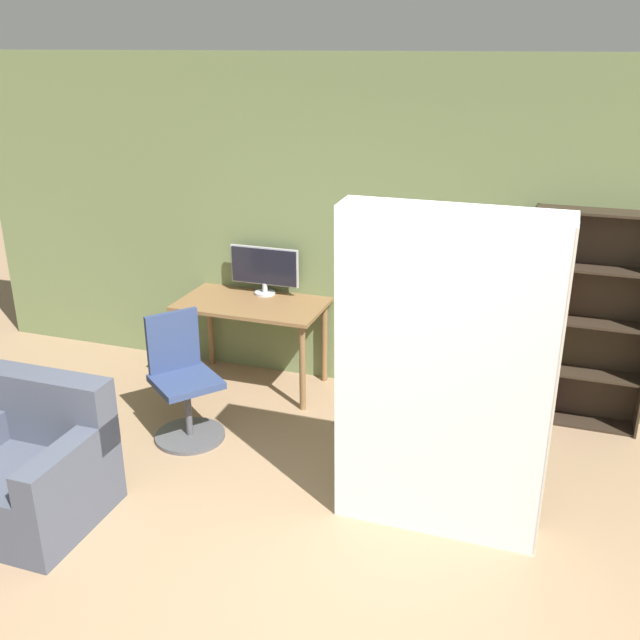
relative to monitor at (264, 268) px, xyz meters
The scene contains 8 objects.
ground_plane 3.08m from the monitor, 65.72° to the right, with size 16.00×16.00×0.00m, color #937556.
wall_back 1.26m from the monitor, ahead, with size 8.00×0.06×2.70m.
desk 0.40m from the monitor, 95.83° to the right, with size 1.21×0.67×0.76m.
monitor is the anchor object (origin of this frame).
office_chair 1.32m from the monitor, 98.17° to the right, with size 0.62×0.62×0.94m.
bookshelf 2.49m from the monitor, ahead, with size 0.90×0.25×1.66m.
mattress_near 2.43m from the monitor, 42.44° to the right, with size 1.21×0.32×1.98m.
armchair 2.49m from the monitor, 104.17° to the right, with size 0.85×0.80×0.85m.
Camera 1 is at (1.10, -2.62, 2.76)m, focal length 40.00 mm.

